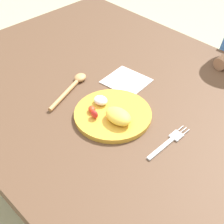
% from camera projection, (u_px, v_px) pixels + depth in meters
% --- Properties ---
extents(ground_plane, '(8.00, 8.00, 0.00)m').
position_uv_depth(ground_plane, '(121.00, 209.00, 1.59)').
color(ground_plane, '#AEB18A').
extents(dining_table, '(1.43, 1.00, 0.68)m').
position_uv_depth(dining_table, '(123.00, 112.00, 1.20)').
color(dining_table, brown).
rests_on(dining_table, ground_plane).
extents(plate, '(0.24, 0.24, 0.05)m').
position_uv_depth(plate, '(113.00, 114.00, 1.06)').
color(plate, gold).
rests_on(plate, dining_table).
extents(fork, '(0.03, 0.18, 0.01)m').
position_uv_depth(fork, '(169.00, 142.00, 0.98)').
color(fork, silver).
rests_on(fork, dining_table).
extents(spoon, '(0.10, 0.22, 0.02)m').
position_uv_depth(spoon, '(72.00, 86.00, 1.18)').
color(spoon, tan).
rests_on(spoon, dining_table).
extents(napkin, '(0.16, 0.15, 0.00)m').
position_uv_depth(napkin, '(126.00, 81.00, 1.21)').
color(napkin, white).
rests_on(napkin, dining_table).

